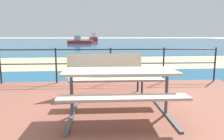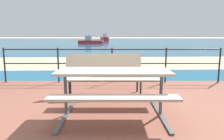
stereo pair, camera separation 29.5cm
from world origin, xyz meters
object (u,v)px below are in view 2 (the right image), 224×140
at_px(boat_near, 90,41).
at_px(park_bench, 104,70).
at_px(picnic_table, 113,81).
at_px(boat_mid, 104,38).

bearing_deg(boat_near, park_bench, -83.26).
bearing_deg(picnic_table, boat_mid, 92.34).
bearing_deg(park_bench, boat_mid, 84.37).
distance_m(picnic_table, boat_near, 30.97).
xyz_separation_m(park_bench, boat_mid, (-1.60, 44.91, 0.00)).
distance_m(park_bench, boat_mid, 44.93).
xyz_separation_m(boat_near, boat_mid, (1.68, 15.44, 0.20)).
distance_m(picnic_table, boat_mid, 46.25).
relative_size(picnic_table, boat_mid, 0.46).
distance_m(picnic_table, park_bench, 1.32).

